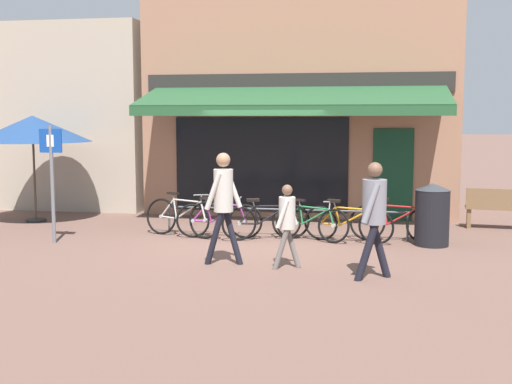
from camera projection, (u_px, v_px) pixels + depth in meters
ground_plane at (253, 241)px, 12.20m from camera, size 160.00×160.00×0.00m
shop_front at (302, 109)px, 16.20m from camera, size 7.42×4.82×5.10m
neighbour_building at (63, 117)px, 17.87m from camera, size 5.66×4.00×4.70m
bike_rack_rail at (285, 213)px, 12.59m from camera, size 4.83×0.04×0.57m
bicycle_silver at (183, 217)px, 12.69m from camera, size 1.73×0.66×0.88m
bicycle_purple at (219, 220)px, 12.51m from camera, size 1.71×0.52×0.81m
bicycle_black at (266, 221)px, 12.30m from camera, size 1.66×0.73×0.83m
bicycle_green at (309, 222)px, 12.30m from camera, size 1.59×0.74×0.81m
bicycle_orange at (348, 223)px, 12.06m from camera, size 1.72×0.65×0.82m
bicycle_red at (395, 222)px, 12.14m from camera, size 1.76×0.51×0.86m
pedestrian_adult at (223, 195)px, 10.19m from camera, size 0.63×0.41×1.81m
pedestrian_child at (287, 217)px, 9.95m from camera, size 0.43×0.46×1.33m
pedestrian_second_adult at (374, 208)px, 9.27m from camera, size 0.56×0.64×1.73m
litter_bin at (432, 214)px, 11.76m from camera, size 0.64×0.64×1.15m
parking_sign at (52, 171)px, 11.90m from camera, size 0.44×0.07×2.20m
cafe_parasol at (33, 129)px, 14.29m from camera, size 2.59×2.59×2.39m
park_bench at (505, 208)px, 13.46m from camera, size 1.64×0.60×0.87m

